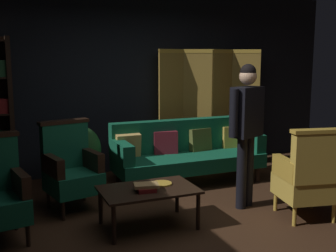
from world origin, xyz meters
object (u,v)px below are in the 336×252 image
brass_tray (162,183)px  book_tan_leather (146,185)px  potted_plant (81,152)px  book_red_leather (146,189)px  coffee_table (148,193)px  armchair_gilt_accent (308,176)px  velvet_couch (186,151)px  folding_screen (209,107)px  standing_figure (247,122)px  armchair_wing_right (71,168)px

brass_tray → book_tan_leather: bearing=-147.2°
potted_plant → book_red_leather: (0.35, -1.69, -0.05)m
coffee_table → armchair_gilt_accent: size_ratio=0.96×
armchair_gilt_accent → book_red_leather: 1.79m
book_red_leather → velvet_couch: bearing=51.6°
brass_tray → book_red_leather: bearing=-147.2°
armchair_gilt_accent → folding_screen: bearing=88.3°
standing_figure → brass_tray: bearing=-177.8°
velvet_couch → standing_figure: 1.34m
velvet_couch → armchair_wing_right: bearing=-165.2°
velvet_couch → potted_plant: (-1.44, 0.31, 0.04)m
potted_plant → book_tan_leather: 1.73m
coffee_table → velvet_couch: bearing=51.5°
folding_screen → book_tan_leather: (-1.82, -2.04, -0.51)m
folding_screen → armchair_gilt_accent: (-0.07, -2.44, -0.50)m
armchair_gilt_accent → book_red_leather: (-1.75, 0.40, -0.05)m
armchair_wing_right → potted_plant: bearing=71.2°
armchair_gilt_accent → brass_tray: bearing=160.0°
velvet_couch → book_tan_leather: size_ratio=8.48×
coffee_table → book_tan_leather: bearing=-125.6°
armchair_wing_right → potted_plant: size_ratio=1.22×
folding_screen → armchair_wing_right: bearing=-155.4°
velvet_couch → folding_screen: bearing=42.4°
armchair_gilt_accent → book_tan_leather: (-1.75, 0.40, -0.01)m
book_red_leather → armchair_wing_right: bearing=122.9°
coffee_table → brass_tray: size_ratio=4.53×
armchair_wing_right → book_red_leather: 1.11m
armchair_gilt_accent → brass_tray: 1.61m
armchair_wing_right → standing_figure: 2.13m
standing_figure → book_tan_leather: size_ratio=6.81×
armchair_gilt_accent → armchair_wing_right: 2.70m
folding_screen → armchair_wing_right: size_ratio=1.83×
armchair_wing_right → potted_plant: 0.80m
armchair_wing_right → book_tan_leather: 1.11m
brass_tray → folding_screen: bearing=50.0°
book_tan_leather → brass_tray: 0.28m
coffee_table → potted_plant: potted_plant is taller
armchair_gilt_accent → velvet_couch: bearing=110.0°
potted_plant → brass_tray: bearing=-69.5°
coffee_table → armchair_gilt_accent: bearing=-15.4°
standing_figure → book_tan_leather: standing_figure is taller
folding_screen → standing_figure: size_ratio=1.12×
folding_screen → book_red_leather: bearing=-131.7°
velvet_couch → coffee_table: 1.68m
book_tan_leather → folding_screen: bearing=48.3°
potted_plant → armchair_gilt_accent: bearing=-45.0°
coffee_table → armchair_gilt_accent: 1.77m
book_tan_leather → armchair_wing_right: bearing=122.9°
armchair_wing_right → standing_figure: (1.92, -0.74, 0.54)m
velvet_couch → book_tan_leather: bearing=-128.4°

